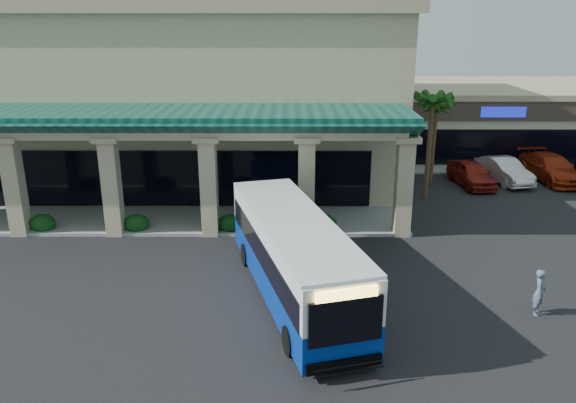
{
  "coord_description": "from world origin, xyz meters",
  "views": [
    {
      "loc": [
        0.73,
        -19.61,
        9.82
      ],
      "look_at": [
        0.66,
        3.54,
        2.2
      ],
      "focal_mm": 35.0,
      "sensor_mm": 36.0,
      "label": 1
    }
  ],
  "objects_px": {
    "pedestrian": "(540,292)",
    "car_red": "(551,168)",
    "transit_bus": "(294,258)",
    "car_white": "(504,170)",
    "car_silver": "(471,173)"
  },
  "relations": [
    {
      "from": "pedestrian",
      "to": "car_red",
      "type": "relative_size",
      "value": 0.3
    },
    {
      "from": "pedestrian",
      "to": "transit_bus",
      "type": "bearing_deg",
      "value": 109.08
    },
    {
      "from": "transit_bus",
      "to": "car_red",
      "type": "height_order",
      "value": "transit_bus"
    },
    {
      "from": "pedestrian",
      "to": "car_white",
      "type": "height_order",
      "value": "pedestrian"
    },
    {
      "from": "pedestrian",
      "to": "car_red",
      "type": "bearing_deg",
      "value": 2.58
    },
    {
      "from": "transit_bus",
      "to": "car_red",
      "type": "bearing_deg",
      "value": 28.18
    },
    {
      "from": "car_white",
      "to": "car_red",
      "type": "xyz_separation_m",
      "value": [
        3.1,
        0.41,
        0.05
      ]
    },
    {
      "from": "car_white",
      "to": "car_red",
      "type": "relative_size",
      "value": 0.82
    },
    {
      "from": "transit_bus",
      "to": "car_red",
      "type": "xyz_separation_m",
      "value": [
        16.31,
        15.59,
        -0.72
      ]
    },
    {
      "from": "transit_bus",
      "to": "pedestrian",
      "type": "bearing_deg",
      "value": -24.02
    },
    {
      "from": "pedestrian",
      "to": "car_red",
      "type": "xyz_separation_m",
      "value": [
        7.85,
        16.85,
        -0.03
      ]
    },
    {
      "from": "pedestrian",
      "to": "car_silver",
      "type": "xyz_separation_m",
      "value": [
        2.51,
        15.71,
        -0.08
      ]
    },
    {
      "from": "car_white",
      "to": "car_red",
      "type": "bearing_deg",
      "value": -5.58
    },
    {
      "from": "car_silver",
      "to": "car_white",
      "type": "distance_m",
      "value": 2.36
    },
    {
      "from": "transit_bus",
      "to": "car_silver",
      "type": "bearing_deg",
      "value": 37.29
    }
  ]
}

